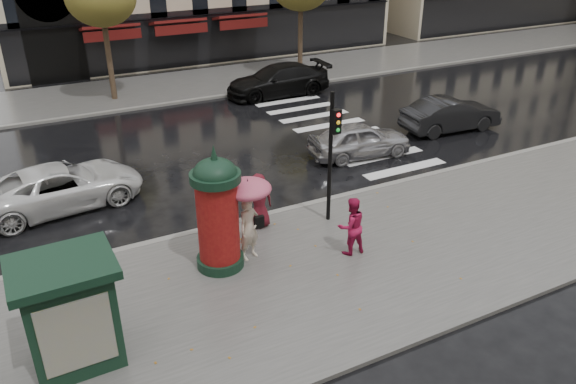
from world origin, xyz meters
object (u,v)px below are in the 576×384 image
woman_red (351,226)px  car_darkgrey (451,114)px  car_black (278,80)px  car_silver (360,139)px  woman_umbrella (249,206)px  morris_column (217,210)px  man_burgundy (259,201)px  traffic_light (332,146)px  car_white (62,186)px  newsstand (70,312)px

woman_red → car_darkgrey: bearing=-142.3°
car_black → car_silver: bearing=-3.6°
woman_umbrella → morris_column: (-0.88, 0.02, 0.09)m
morris_column → car_silver: morris_column is taller
woman_umbrella → morris_column: size_ratio=0.69×
morris_column → car_darkgrey: 14.34m
man_burgundy → traffic_light: bearing=166.9°
man_burgundy → car_white: bearing=-35.8°
car_silver → car_white: bearing=91.9°
man_burgundy → car_black: 14.36m
car_darkgrey → car_black: bearing=32.0°
newsstand → car_silver: newsstand is taller
man_burgundy → car_silver: man_burgundy is taller
man_burgundy → car_black: man_burgundy is taller
woman_umbrella → morris_column: morris_column is taller
car_darkgrey → car_white: size_ratio=0.87×
traffic_light → car_darkgrey: 10.55m
car_darkgrey → car_white: bearing=93.6°
car_silver → traffic_light: bearing=143.4°
car_white → traffic_light: bearing=-132.2°
newsstand → traffic_light: bearing=19.3°
traffic_light → car_black: 14.23m
traffic_light → morris_column: bearing=-168.7°
woman_umbrella → newsstand: (-4.90, -2.00, -0.34)m
car_darkgrey → woman_red: bearing=129.2°
newsstand → car_darkgrey: 18.80m
traffic_light → car_black: size_ratio=0.74×
newsstand → car_darkgrey: newsstand is taller
car_black → woman_red: bearing=-17.2°
traffic_light → car_white: traffic_light is taller
car_white → car_black: (12.01, 8.21, 0.09)m
morris_column → car_darkgrey: morris_column is taller
man_burgundy → newsstand: 6.84m
morris_column → car_black: (8.74, 14.07, -1.01)m
man_burgundy → woman_umbrella: bearing=61.6°
morris_column → newsstand: bearing=-153.4°
woman_umbrella → car_white: size_ratio=0.47×
newsstand → woman_red: bearing=7.0°
morris_column → car_silver: (7.87, 4.98, -1.12)m
man_burgundy → car_darkgrey: bearing=-155.1°
woman_red → car_silver: bearing=-122.8°
woman_red → newsstand: 7.59m
newsstand → car_darkgrey: (17.18, 7.62, -0.65)m
car_white → newsstand: bearing=167.3°
man_burgundy → car_darkgrey: man_burgundy is taller
man_burgundy → morris_column: size_ratio=0.49×
woman_red → car_darkgrey: 11.75m
woman_umbrella → man_burgundy: bearing=56.8°
newsstand → car_white: bearing=84.5°
woman_umbrella → car_white: 7.26m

